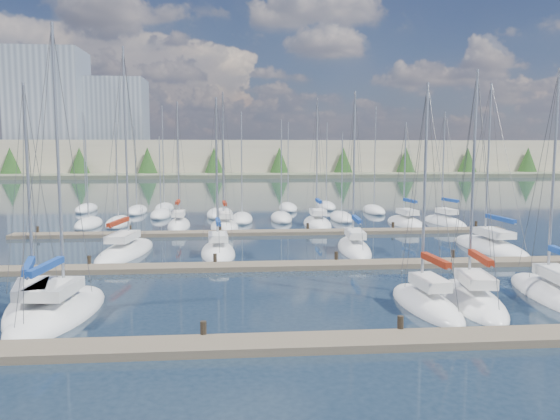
{
  "coord_description": "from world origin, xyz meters",
  "views": [
    {
      "loc": [
        -2.75,
        -18.23,
        7.65
      ],
      "look_at": [
        0.0,
        14.0,
        4.0
      ],
      "focal_mm": 35.0,
      "sensor_mm": 36.0,
      "label": 1
    }
  ],
  "objects": [
    {
      "name": "sailboat_q",
      "position": [
        14.58,
        35.08,
        0.17
      ],
      "size": [
        3.25,
        7.67,
        11.05
      ],
      "rotation": [
        0.0,
        0.0,
        0.08
      ],
      "color": "white",
      "rests_on": "ground"
    },
    {
      "name": "sailboat_p",
      "position": [
        5.62,
        35.63,
        0.18
      ],
      "size": [
        2.77,
        7.9,
        13.38
      ],
      "rotation": [
        0.0,
        0.0,
        -0.02
      ],
      "color": "white",
      "rests_on": "ground"
    },
    {
      "name": "sailboat_o",
      "position": [
        -3.66,
        34.05,
        0.19
      ],
      "size": [
        3.11,
        7.44,
        13.75
      ],
      "rotation": [
        0.0,
        0.0,
        0.06
      ],
      "color": "white",
      "rests_on": "ground"
    },
    {
      "name": "sailboat_r",
      "position": [
        18.69,
        35.29,
        0.19
      ],
      "size": [
        3.36,
        7.5,
        12.1
      ],
      "rotation": [
        0.0,
        0.0,
        0.18
      ],
      "color": "white",
      "rests_on": "ground"
    },
    {
      "name": "shoreline",
      "position": [
        -13.29,
        149.77,
        7.44
      ],
      "size": [
        400.0,
        60.0,
        38.0
      ],
      "color": "#666B51",
      "rests_on": "ground"
    },
    {
      "name": "sailboat_k",
      "position": [
        6.26,
        21.61,
        0.19
      ],
      "size": [
        2.81,
        8.38,
        12.64
      ],
      "rotation": [
        0.0,
        0.0,
        -0.07
      ],
      "color": "white",
      "rests_on": "ground"
    },
    {
      "name": "sailboat_f",
      "position": [
        13.62,
        7.84,
        0.18
      ],
      "size": [
        3.15,
        8.85,
        12.45
      ],
      "rotation": [
        0.0,
        0.0,
        -0.08
      ],
      "color": "white",
      "rests_on": "ground"
    },
    {
      "name": "ground",
      "position": [
        0.0,
        60.0,
        0.0
      ],
      "size": [
        400.0,
        400.0,
        0.0
      ],
      "primitive_type": "plane",
      "color": "#1D2B3B",
      "rests_on": "ground"
    },
    {
      "name": "dock_mid",
      "position": [
        0.0,
        16.01,
        0.15
      ],
      "size": [
        44.0,
        1.93,
        1.1
      ],
      "color": "#6B5E4C",
      "rests_on": "ground"
    },
    {
      "name": "sailboat_i",
      "position": [
        -10.65,
        21.71,
        0.19
      ],
      "size": [
        4.18,
        10.05,
        15.67
      ],
      "rotation": [
        0.0,
        0.0,
        -0.15
      ],
      "color": "white",
      "rests_on": "ground"
    },
    {
      "name": "sailboat_d",
      "position": [
        6.46,
        6.69,
        0.19
      ],
      "size": [
        2.62,
        6.96,
        11.49
      ],
      "rotation": [
        0.0,
        0.0,
        0.07
      ],
      "color": "white",
      "rests_on": "ground"
    },
    {
      "name": "distant_boats",
      "position": [
        -4.34,
        43.76,
        0.29
      ],
      "size": [
        36.93,
        20.75,
        13.3
      ],
      "color": "#9EA0A5",
      "rests_on": "ground"
    },
    {
      "name": "sailboat_j",
      "position": [
        -3.92,
        20.96,
        0.18
      ],
      "size": [
        2.84,
        7.14,
        12.04
      ],
      "rotation": [
        0.0,
        0.0,
        0.06
      ],
      "color": "white",
      "rests_on": "ground"
    },
    {
      "name": "dock_far",
      "position": [
        0.0,
        30.01,
        0.15
      ],
      "size": [
        44.0,
        1.93,
        1.1
      ],
      "color": "#6B5E4C",
      "rests_on": "ground"
    },
    {
      "name": "sailboat_c",
      "position": [
        -10.86,
        7.0,
        0.18
      ],
      "size": [
        3.97,
        8.73,
        14.03
      ],
      "rotation": [
        0.0,
        0.0,
        -0.1
      ],
      "color": "white",
      "rests_on": "ground"
    },
    {
      "name": "sailboat_n",
      "position": [
        -8.14,
        35.49,
        0.2
      ],
      "size": [
        2.24,
        7.08,
        12.94
      ],
      "rotation": [
        0.0,
        0.0,
        0.02
      ],
      "color": "white",
      "rests_on": "ground"
    },
    {
      "name": "dock_near",
      "position": [
        0.0,
        2.01,
        0.15
      ],
      "size": [
        44.0,
        1.93,
        1.1
      ],
      "color": "#6B5E4C",
      "rests_on": "ground"
    },
    {
      "name": "sailboat_b",
      "position": [
        -12.03,
        7.15,
        0.17
      ],
      "size": [
        4.48,
        8.51,
        11.37
      ],
      "rotation": [
        0.0,
        0.0,
        0.25
      ],
      "color": "white",
      "rests_on": "ground"
    },
    {
      "name": "sailboat_m",
      "position": [
        16.7,
        21.21,
        0.17
      ],
      "size": [
        3.64,
        9.87,
        13.3
      ],
      "rotation": [
        0.0,
        0.0,
        0.07
      ],
      "color": "white",
      "rests_on": "ground"
    },
    {
      "name": "sailboat_e",
      "position": [
        8.98,
        7.18,
        0.19
      ],
      "size": [
        3.34,
        7.81,
        12.22
      ],
      "rotation": [
        0.0,
        0.0,
        -0.12
      ],
      "color": "white",
      "rests_on": "ground"
    }
  ]
}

